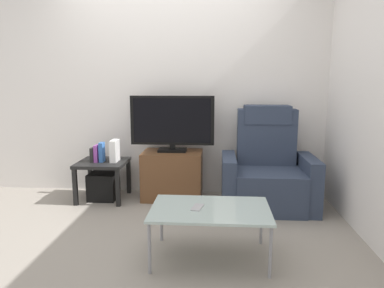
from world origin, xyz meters
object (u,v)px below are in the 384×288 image
Objects in this scene: recliner_armchair at (268,172)px; side_table at (103,167)px; subwoofer_box at (104,186)px; game_console at (115,151)px; cell_phone at (197,207)px; television at (172,122)px; coffee_table at (210,211)px; book_middle at (97,153)px; tv_stand at (173,175)px; book_rightmost at (102,152)px; book_leftmost at (93,155)px.

recliner_armchair is 1.85m from side_table.
side_table is at bearing 135.00° from subwoofer_box.
recliner_armchair is at bearing -3.48° from game_console.
cell_phone is at bearing -48.86° from side_table.
cell_phone reaches higher than subwoofer_box.
television is at bearing 172.26° from recliner_armchair.
coffee_table is (0.47, -1.43, -0.51)m from television.
book_middle is (-0.05, -0.02, 0.16)m from side_table.
cell_phone is (0.37, -1.42, 0.13)m from tv_stand.
game_console reaches higher than book_middle.
book_rightmost is at bearing -77.17° from side_table.
book_middle is at bearing -172.45° from tv_stand.
television reaches higher than book_middle.
game_console is at bearing 129.86° from coffee_table.
book_rightmost is (-0.79, -0.11, 0.28)m from tv_stand.
cell_phone is (-0.10, -0.01, 0.03)m from coffee_table.
tv_stand is 0.62× the size of recliner_armchair.
side_table is 3.60× the size of cell_phone.
game_console is at bearing 3.95° from subwoofer_box.
book_rightmost is at bearing -167.94° from game_console.
game_console is (-1.71, 0.10, 0.19)m from recliner_armchair.
book_rightmost reaches higher than coffee_table.
book_leftmost is at bearing 180.00° from book_rightmost.
television is 3.09× the size of subwoofer_box.
subwoofer_box is at bearing 20.70° from book_middle.
cell_phone is at bearing -75.43° from tv_stand.
book_leftmost is 1.07× the size of cell_phone.
book_rightmost is at bearing -171.91° from tv_stand.
tv_stand is at bearing -90.00° from television.
book_middle is (-0.05, -0.02, 0.39)m from subwoofer_box.
book_leftmost is (-1.95, 0.07, 0.15)m from recliner_armchair.
coffee_table is at bearing -46.44° from subwoofer_box.
game_console is at bearing 138.66° from cell_phone.
book_rightmost is at bearing -170.55° from television.
book_rightmost reaches higher than subwoofer_box.
television is 1.56m from cell_phone.
recliner_armchair is 1.96m from book_leftmost.
television is 0.97m from book_leftmost.
book_middle reaches higher than subwoofer_box.
book_leftmost is 0.74× the size of book_rightmost.
game_console is at bearing 12.06° from book_rightmost.
television reaches higher than recliner_armchair.
side_table reaches higher than coffee_table.
tv_stand is 0.80m from side_table.
book_middle is (-1.90, 0.07, 0.17)m from recliner_armchair.
recliner_armchair is (1.06, -0.19, 0.10)m from tv_stand.
book_leftmost reaches higher than subwoofer_box.
book_middle is at bearing -159.30° from subwoofer_box.
book_leftmost is (-0.89, -0.11, 0.25)m from tv_stand.
book_rightmost reaches higher than tv_stand.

